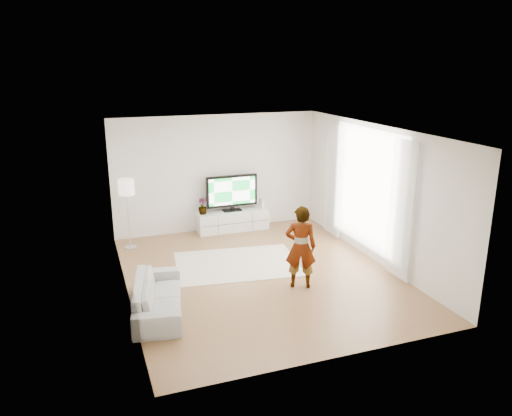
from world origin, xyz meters
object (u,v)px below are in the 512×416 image
object	(u,v)px
television	(232,192)
sofa	(158,296)
floor_lamp	(126,190)
media_console	(233,220)
rug	(237,264)
player	(301,247)

from	to	relation	value
television	sofa	xyz separation A→B (m)	(-2.39, -3.58, -0.69)
sofa	floor_lamp	size ratio (longest dim) A/B	1.21
media_console	rug	bearing A→B (deg)	-104.87
rug	player	distance (m)	1.78
media_console	floor_lamp	world-z (taller)	floor_lamp
television	sofa	world-z (taller)	television
television	media_console	bearing A→B (deg)	-90.00
media_console	floor_lamp	size ratio (longest dim) A/B	1.11
floor_lamp	sofa	bearing A→B (deg)	-88.01
sofa	rug	bearing A→B (deg)	-40.67
player	floor_lamp	size ratio (longest dim) A/B	0.98
television	sofa	size ratio (longest dim) A/B	0.67
media_console	rug	size ratio (longest dim) A/B	0.71
player	floor_lamp	bearing A→B (deg)	-25.50
player	floor_lamp	distance (m)	4.16
media_console	floor_lamp	distance (m)	2.75
media_console	player	xyz separation A→B (m)	(0.20, -3.49, 0.53)
rug	player	world-z (taller)	player
rug	sofa	bearing A→B (deg)	-141.31
sofa	television	bearing A→B (deg)	-23.05
media_console	sofa	xyz separation A→B (m)	(-2.39, -3.56, 0.03)
floor_lamp	rug	bearing A→B (deg)	-41.16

